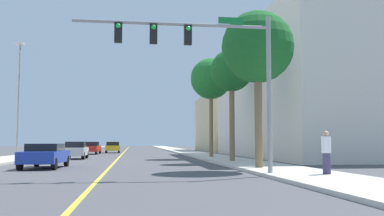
% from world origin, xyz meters
% --- Properties ---
extents(ground, '(192.00, 192.00, 0.00)m').
position_xyz_m(ground, '(0.00, 42.00, 0.00)').
color(ground, '#47474C').
extents(sidewalk_left, '(3.64, 168.00, 0.15)m').
position_xyz_m(sidewalk_left, '(-8.52, 42.00, 0.07)').
color(sidewalk_left, '#B2ADA3').
rests_on(sidewalk_left, ground).
extents(sidewalk_right, '(3.64, 168.00, 0.15)m').
position_xyz_m(sidewalk_right, '(8.52, 42.00, 0.07)').
color(sidewalk_right, beige).
rests_on(sidewalk_right, ground).
extents(lane_marking_center, '(0.16, 144.00, 0.01)m').
position_xyz_m(lane_marking_center, '(0.00, 42.00, 0.00)').
color(lane_marking_center, yellow).
rests_on(lane_marking_center, ground).
extents(building_right_near, '(13.19, 26.58, 12.12)m').
position_xyz_m(building_right_near, '(18.41, 33.94, 6.06)').
color(building_right_near, silver).
rests_on(building_right_near, ground).
extents(building_right_far, '(15.27, 18.36, 8.45)m').
position_xyz_m(building_right_far, '(19.45, 58.50, 4.23)').
color(building_right_far, beige).
rests_on(building_right_far, ground).
extents(traffic_signal_mast, '(8.42, 0.36, 6.75)m').
position_xyz_m(traffic_signal_mast, '(4.41, 12.83, 5.11)').
color(traffic_signal_mast, gray).
rests_on(traffic_signal_mast, sidewalk_right).
extents(street_lamp, '(0.56, 0.28, 8.77)m').
position_xyz_m(street_lamp, '(-7.20, 28.02, 4.97)').
color(street_lamp, gray).
rests_on(street_lamp, sidewalk_left).
extents(palm_near, '(3.78, 3.78, 8.16)m').
position_xyz_m(palm_near, '(7.72, 16.47, 6.36)').
color(palm_near, brown).
rests_on(palm_near, sidewalk_right).
extents(palm_mid, '(2.97, 2.97, 7.80)m').
position_xyz_m(palm_mid, '(8.11, 24.04, 6.36)').
color(palm_mid, brown).
rests_on(palm_mid, sidewalk_right).
extents(palm_far, '(3.62, 3.62, 8.67)m').
position_xyz_m(palm_far, '(8.04, 31.61, 6.95)').
color(palm_far, brown).
rests_on(palm_far, sidewalk_right).
extents(car_silver, '(1.73, 3.88, 1.46)m').
position_xyz_m(car_silver, '(-3.50, 32.18, 0.76)').
color(car_silver, '#BCBCC1').
rests_on(car_silver, ground).
extents(car_red, '(2.06, 4.66, 1.45)m').
position_xyz_m(car_red, '(-3.63, 46.08, 0.75)').
color(car_red, red).
rests_on(car_red, ground).
extents(car_yellow, '(2.01, 3.97, 1.44)m').
position_xyz_m(car_yellow, '(-1.40, 51.79, 0.75)').
color(car_yellow, gold).
rests_on(car_yellow, ground).
extents(car_blue, '(2.05, 4.51, 1.36)m').
position_xyz_m(car_blue, '(-3.51, 19.76, 0.73)').
color(car_blue, '#1E389E').
rests_on(car_blue, ground).
extents(pedestrian, '(0.38, 0.38, 1.76)m').
position_xyz_m(pedestrian, '(9.12, 11.75, 1.03)').
color(pedestrian, '#3F3859').
rests_on(pedestrian, sidewalk_right).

